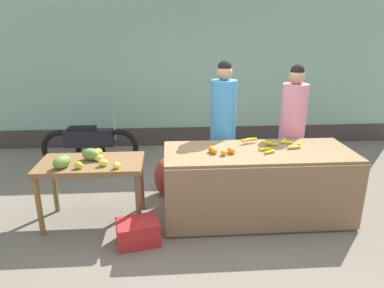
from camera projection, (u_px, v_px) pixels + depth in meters
The scene contains 12 objects.
ground_plane at pixel (220, 216), 4.28m from camera, with size 24.00×24.00×0.00m, color #756B5B.
market_wall_back at pixel (200, 71), 6.61m from camera, with size 8.13×0.23×2.98m.
fruit_stall_counter at pixel (257, 184), 4.16m from camera, with size 2.22×0.89×0.86m.
side_table_wooden at pixel (92, 170), 3.96m from camera, with size 1.19×0.64×0.77m.
banana_bunch_pile at pixel (274, 144), 4.18m from camera, with size 0.76×0.51×0.07m.
orange_pile at pixel (222, 151), 3.92m from camera, with size 0.30×0.19×0.08m.
mango_papaya_pile at pixel (83, 158), 3.86m from camera, with size 0.77×0.56×0.14m.
vendor_woman_blue_shirt at pixel (223, 129), 4.63m from camera, with size 0.34×0.34×1.84m.
vendor_woman_pink_shirt at pixel (292, 131), 4.67m from camera, with size 0.34×0.34×1.79m.
parked_motorcycle at pixel (90, 144), 5.71m from camera, with size 1.60×0.18×0.88m.
produce_crate at pixel (138, 232), 3.70m from camera, with size 0.44×0.32×0.26m, color red.
produce_sack at pixel (166, 177), 4.76m from camera, with size 0.36×0.30×0.53m, color maroon.
Camera 1 is at (-0.62, -3.74, 2.20)m, focal length 32.03 mm.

